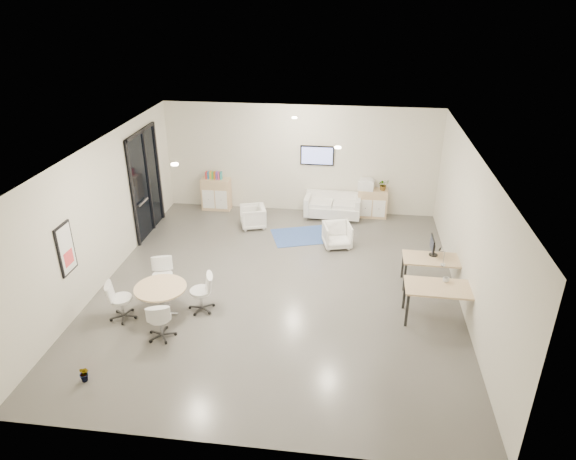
# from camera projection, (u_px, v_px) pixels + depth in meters

# --- Properties ---
(room_shell) EXTENTS (9.60, 10.60, 4.80)m
(room_shell) POSITION_uv_depth(u_px,v_px,m) (278.00, 223.00, 11.01)
(room_shell) COLOR #53504C
(room_shell) RESTS_ON ground
(glass_door) EXTENTS (0.09, 1.90, 2.85)m
(glass_door) POSITION_uv_depth(u_px,v_px,m) (146.00, 180.00, 13.75)
(glass_door) COLOR black
(glass_door) RESTS_ON room_shell
(artwork) EXTENTS (0.05, 0.54, 1.04)m
(artwork) POSITION_uv_depth(u_px,v_px,m) (66.00, 249.00, 10.06)
(artwork) COLOR black
(artwork) RESTS_ON room_shell
(wall_tv) EXTENTS (0.98, 0.06, 0.58)m
(wall_tv) POSITION_uv_depth(u_px,v_px,m) (317.00, 156.00, 14.88)
(wall_tv) COLOR black
(wall_tv) RESTS_ON room_shell
(ceiling_spots) EXTENTS (3.14, 4.14, 0.03)m
(ceiling_spots) POSITION_uv_depth(u_px,v_px,m) (274.00, 141.00, 11.09)
(ceiling_spots) COLOR #FFEAC6
(ceiling_spots) RESTS_ON room_shell
(sideboard_left) EXTENTS (0.86, 0.44, 0.96)m
(sideboard_left) POSITION_uv_depth(u_px,v_px,m) (216.00, 194.00, 15.59)
(sideboard_left) COLOR #D7AD81
(sideboard_left) RESTS_ON room_shell
(sideboard_right) EXTENTS (0.85, 0.41, 0.85)m
(sideboard_right) POSITION_uv_depth(u_px,v_px,m) (372.00, 203.00, 15.08)
(sideboard_right) COLOR #D7AD81
(sideboard_right) RESTS_ON room_shell
(books) EXTENTS (0.49, 0.14, 0.22)m
(books) POSITION_uv_depth(u_px,v_px,m) (214.00, 175.00, 15.34)
(books) COLOR red
(books) RESTS_ON sideboard_left
(printer) EXTENTS (0.49, 0.43, 0.32)m
(printer) POSITION_uv_depth(u_px,v_px,m) (366.00, 184.00, 14.86)
(printer) COLOR white
(printer) RESTS_ON sideboard_right
(loveseat) EXTENTS (1.64, 0.88, 0.60)m
(loveseat) POSITION_uv_depth(u_px,v_px,m) (333.00, 206.00, 15.10)
(loveseat) COLOR silver
(loveseat) RESTS_ON room_shell
(blue_rug) EXTENTS (2.00, 1.64, 0.01)m
(blue_rug) POSITION_uv_depth(u_px,v_px,m) (305.00, 236.00, 14.08)
(blue_rug) COLOR navy
(blue_rug) RESTS_ON room_shell
(armchair_left) EXTENTS (0.80, 0.82, 0.69)m
(armchair_left) POSITION_uv_depth(u_px,v_px,m) (253.00, 216.00, 14.46)
(armchair_left) COLOR silver
(armchair_left) RESTS_ON room_shell
(armchair_right) EXTENTS (0.82, 0.79, 0.71)m
(armchair_right) POSITION_uv_depth(u_px,v_px,m) (337.00, 234.00, 13.37)
(armchair_right) COLOR silver
(armchair_right) RESTS_ON room_shell
(desk_rear) EXTENTS (1.37, 0.70, 0.71)m
(desk_rear) POSITION_uv_depth(u_px,v_px,m) (434.00, 261.00, 11.49)
(desk_rear) COLOR #D7AD81
(desk_rear) RESTS_ON room_shell
(desk_front) EXTENTS (1.50, 0.77, 0.77)m
(desk_front) POSITION_uv_depth(u_px,v_px,m) (442.00, 290.00, 10.28)
(desk_front) COLOR #D7AD81
(desk_front) RESTS_ON room_shell
(monitor) EXTENTS (0.20, 0.50, 0.44)m
(monitor) POSITION_uv_depth(u_px,v_px,m) (433.00, 246.00, 11.49)
(monitor) COLOR black
(monitor) RESTS_ON desk_rear
(round_table) EXTENTS (1.07, 1.07, 0.65)m
(round_table) POSITION_uv_depth(u_px,v_px,m) (161.00, 291.00, 10.52)
(round_table) COLOR #D7AD81
(round_table) RESTS_ON room_shell
(meeting_chairs) EXTENTS (2.25, 2.25, 0.82)m
(meeting_chairs) POSITION_uv_depth(u_px,v_px,m) (161.00, 297.00, 10.58)
(meeting_chairs) COLOR white
(meeting_chairs) RESTS_ON room_shell
(plant_cabinet) EXTENTS (0.40, 0.42, 0.26)m
(plant_cabinet) POSITION_uv_depth(u_px,v_px,m) (383.00, 186.00, 14.80)
(plant_cabinet) COLOR #3F7F3F
(plant_cabinet) RESTS_ON sideboard_right
(plant_floor) EXTENTS (0.26, 0.37, 0.15)m
(plant_floor) POSITION_uv_depth(u_px,v_px,m) (85.00, 378.00, 8.89)
(plant_floor) COLOR #3F7F3F
(plant_floor) RESTS_ON room_shell
(cup) EXTENTS (0.15, 0.13, 0.13)m
(cup) POSITION_uv_depth(u_px,v_px,m) (446.00, 279.00, 10.40)
(cup) COLOR white
(cup) RESTS_ON desk_front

